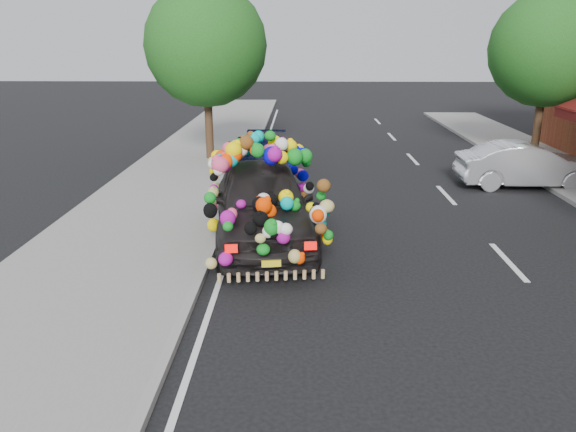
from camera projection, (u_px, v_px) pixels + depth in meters
name	position (u px, v px, depth m)	size (l,w,h in m)	color
ground	(327.00, 260.00, 11.21)	(100.00, 100.00, 0.00)	black
sidewalk	(113.00, 256.00, 11.28)	(4.00, 60.00, 0.12)	gray
kerb	(209.00, 256.00, 11.24)	(0.15, 60.00, 0.13)	gray
lane_markings	(508.00, 261.00, 11.13)	(6.00, 50.00, 0.01)	silver
tree_near_sidewalk	(206.00, 45.00, 19.14)	(4.20, 4.20, 6.13)	#332114
tree_far_b	(548.00, 49.00, 19.40)	(4.00, 4.00, 5.90)	#332114
plush_art_car	(262.00, 186.00, 11.97)	(3.01, 5.48, 2.36)	black
navy_sedan	(262.00, 155.00, 18.39)	(1.64, 4.04, 1.17)	black
silver_hatchback	(526.00, 165.00, 16.60)	(1.40, 4.01, 1.32)	#BBBDC3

